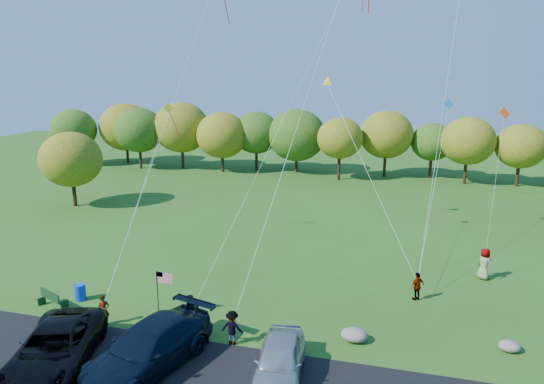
{
  "coord_description": "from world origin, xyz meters",
  "views": [
    {
      "loc": [
        7.03,
        -19.53,
        11.96
      ],
      "look_at": [
        0.24,
        6.0,
        5.54
      ],
      "focal_mm": 32.0,
      "sensor_mm": 36.0,
      "label": 1
    }
  ],
  "objects": [
    {
      "name": "treeline",
      "position": [
        2.92,
        36.39,
        4.66
      ],
      "size": [
        75.69,
        27.88,
        8.22
      ],
      "color": "#322112",
      "rests_on": "ground"
    },
    {
      "name": "flyer_c",
      "position": [
        0.19,
        -0.8,
        0.81
      ],
      "size": [
        1.05,
        0.62,
        1.61
      ],
      "primitive_type": "imported",
      "rotation": [
        0.0,
        0.0,
        3.12
      ],
      "color": "#4C4C59",
      "rests_on": "ground"
    },
    {
      "name": "minivan_dark",
      "position": [
        -6.3,
        -4.48,
        0.93
      ],
      "size": [
        4.72,
        6.82,
        1.73
      ],
      "primitive_type": "imported",
      "rotation": [
        0.0,
        0.0,
        0.33
      ],
      "color": "black",
      "rests_on": "asphalt_lane"
    },
    {
      "name": "trash_barrel",
      "position": [
        -9.31,
        1.26,
        0.45
      ],
      "size": [
        0.6,
        0.6,
        0.9
      ],
      "primitive_type": "cylinder",
      "color": "blue",
      "rests_on": "ground"
    },
    {
      "name": "asphalt_lane",
      "position": [
        0.0,
        -4.0,
        0.03
      ],
      "size": [
        44.0,
        6.0,
        0.06
      ],
      "primitive_type": "cube",
      "color": "black",
      "rests_on": "ground"
    },
    {
      "name": "boulder_far",
      "position": [
        12.27,
        1.79,
        0.24
      ],
      "size": [
        0.93,
        0.77,
        0.48
      ],
      "primitive_type": "ellipsoid",
      "color": "slate",
      "rests_on": "ground"
    },
    {
      "name": "park_bench",
      "position": [
        -10.26,
        0.15,
        0.51
      ],
      "size": [
        1.66,
        0.89,
        0.95
      ],
      "rotation": [
        0.0,
        0.0,
        -0.38
      ],
      "color": "#123217",
      "rests_on": "ground"
    },
    {
      "name": "flyer_a",
      "position": [
        -6.45,
        -0.8,
        0.77
      ],
      "size": [
        0.67,
        0.63,
        1.53
      ],
      "primitive_type": "imported",
      "rotation": [
        0.0,
        0.0,
        0.63
      ],
      "color": "#4C4C59",
      "rests_on": "ground"
    },
    {
      "name": "ground",
      "position": [
        0.0,
        0.0,
        0.0
      ],
      "size": [
        140.0,
        140.0,
        0.0
      ],
      "primitive_type": "plane",
      "color": "#2D5618",
      "rests_on": "ground"
    },
    {
      "name": "boulder_near",
      "position": [
        5.53,
        0.85,
        0.31
      ],
      "size": [
        1.23,
        0.96,
        0.61
      ],
      "primitive_type": "ellipsoid",
      "color": "gray",
      "rests_on": "ground"
    },
    {
      "name": "flyer_e",
      "position": [
        12.34,
        9.9,
        0.96
      ],
      "size": [
        1.09,
        1.11,
        1.93
      ],
      "primitive_type": "imported",
      "rotation": [
        0.0,
        0.0,
        2.32
      ],
      "color": "#4C4C59",
      "rests_on": "ground"
    },
    {
      "name": "flyer_b",
      "position": [
        -2.08,
        -0.31,
        0.93
      ],
      "size": [
        1.12,
        1.02,
        1.86
      ],
      "primitive_type": "imported",
      "rotation": [
        0.0,
        0.0,
        -0.44
      ],
      "color": "#4C4C59",
      "rests_on": "ground"
    },
    {
      "name": "minivan_navy",
      "position": [
        -2.5,
        -3.55,
        0.99
      ],
      "size": [
        4.19,
        6.88,
        1.86
      ],
      "primitive_type": "imported",
      "rotation": [
        0.0,
        0.0,
        -0.26
      ],
      "color": "black",
      "rests_on": "asphalt_lane"
    },
    {
      "name": "flyer_d",
      "position": [
        8.41,
        5.99,
        0.79
      ],
      "size": [
        0.95,
        0.9,
        1.58
      ],
      "primitive_type": "imported",
      "rotation": [
        0.0,
        0.0,
        3.86
      ],
      "color": "#4C4C59",
      "rests_on": "ground"
    },
    {
      "name": "minivan_silver",
      "position": [
        2.9,
        -2.83,
        0.85
      ],
      "size": [
        2.39,
        4.83,
        1.59
      ],
      "primitive_type": "imported",
      "rotation": [
        0.0,
        0.0,
        0.11
      ],
      "color": "#B1B6BD",
      "rests_on": "asphalt_lane"
    },
    {
      "name": "flag_assembly",
      "position": [
        -4.15,
        0.87,
        1.77
      ],
      "size": [
        0.88,
        0.57,
        2.38
      ],
      "color": "black",
      "rests_on": "ground"
    }
  ]
}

